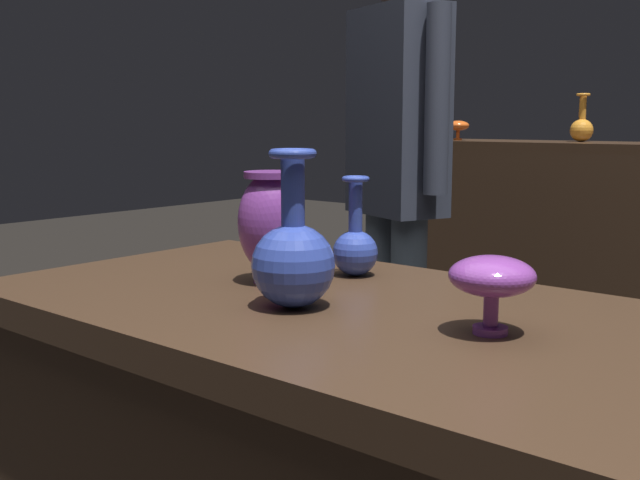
{
  "coord_description": "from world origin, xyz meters",
  "views": [
    {
      "loc": [
        0.7,
        -0.9,
        1.08
      ],
      "look_at": [
        -0.02,
        -0.03,
        0.9
      ],
      "focal_mm": 42.94,
      "sensor_mm": 36.0,
      "label": 1
    }
  ],
  "objects_px": {
    "shelf_vase_left": "(582,127)",
    "vase_tall_behind": "(355,246)",
    "shelf_vase_far_left": "(458,126)",
    "vase_right_accent": "(492,278)",
    "visitor_near_left": "(397,166)",
    "vase_left_accent": "(271,223)",
    "vase_centerpiece": "(293,258)"
  },
  "relations": [
    {
      "from": "shelf_vase_left",
      "to": "vase_tall_behind",
      "type": "bearing_deg",
      "value": -78.97
    },
    {
      "from": "shelf_vase_far_left",
      "to": "vase_right_accent",
      "type": "bearing_deg",
      "value": -58.92
    },
    {
      "from": "vase_tall_behind",
      "to": "vase_right_accent",
      "type": "bearing_deg",
      "value": -27.22
    },
    {
      "from": "visitor_near_left",
      "to": "vase_left_accent",
      "type": "bearing_deg",
      "value": 135.31
    },
    {
      "from": "vase_centerpiece",
      "to": "shelf_vase_left",
      "type": "xyz_separation_m",
      "value": [
        -0.47,
        2.3,
        0.18
      ]
    },
    {
      "from": "vase_left_accent",
      "to": "vase_right_accent",
      "type": "distance_m",
      "value": 0.45
    },
    {
      "from": "vase_tall_behind",
      "to": "vase_left_accent",
      "type": "relative_size",
      "value": 0.94
    },
    {
      "from": "vase_centerpiece",
      "to": "vase_tall_behind",
      "type": "distance_m",
      "value": 0.26
    },
    {
      "from": "vase_centerpiece",
      "to": "vase_tall_behind",
      "type": "height_order",
      "value": "vase_centerpiece"
    },
    {
      "from": "vase_right_accent",
      "to": "shelf_vase_far_left",
      "type": "distance_m",
      "value": 2.5
    },
    {
      "from": "shelf_vase_left",
      "to": "visitor_near_left",
      "type": "height_order",
      "value": "visitor_near_left"
    },
    {
      "from": "vase_left_accent",
      "to": "shelf_vase_left",
      "type": "height_order",
      "value": "shelf_vase_left"
    },
    {
      "from": "vase_tall_behind",
      "to": "shelf_vase_far_left",
      "type": "height_order",
      "value": "shelf_vase_far_left"
    },
    {
      "from": "shelf_vase_left",
      "to": "visitor_near_left",
      "type": "xyz_separation_m",
      "value": [
        -0.12,
        -1.16,
        -0.11
      ]
    },
    {
      "from": "vase_left_accent",
      "to": "shelf_vase_far_left",
      "type": "bearing_deg",
      "value": 112.05
    },
    {
      "from": "vase_centerpiece",
      "to": "vase_left_accent",
      "type": "xyz_separation_m",
      "value": [
        -0.15,
        0.11,
        0.03
      ]
    },
    {
      "from": "vase_left_accent",
      "to": "shelf_vase_left",
      "type": "relative_size",
      "value": 0.97
    },
    {
      "from": "vase_tall_behind",
      "to": "vase_right_accent",
      "type": "relative_size",
      "value": 1.59
    },
    {
      "from": "shelf_vase_far_left",
      "to": "shelf_vase_left",
      "type": "relative_size",
      "value": 0.5
    },
    {
      "from": "shelf_vase_far_left",
      "to": "vase_left_accent",
      "type": "bearing_deg",
      "value": -67.95
    },
    {
      "from": "vase_centerpiece",
      "to": "vase_left_accent",
      "type": "distance_m",
      "value": 0.18
    },
    {
      "from": "vase_right_accent",
      "to": "shelf_vase_far_left",
      "type": "bearing_deg",
      "value": 121.08
    },
    {
      "from": "vase_centerpiece",
      "to": "shelf_vase_far_left",
      "type": "height_order",
      "value": "shelf_vase_far_left"
    },
    {
      "from": "vase_centerpiece",
      "to": "vase_right_accent",
      "type": "bearing_deg",
      "value": 11.11
    },
    {
      "from": "vase_centerpiece",
      "to": "shelf_vase_far_left",
      "type": "relative_size",
      "value": 2.42
    },
    {
      "from": "vase_left_accent",
      "to": "vase_right_accent",
      "type": "bearing_deg",
      "value": -6.41
    },
    {
      "from": "vase_left_accent",
      "to": "shelf_vase_left",
      "type": "distance_m",
      "value": 2.22
    },
    {
      "from": "shelf_vase_far_left",
      "to": "visitor_near_left",
      "type": "height_order",
      "value": "visitor_near_left"
    },
    {
      "from": "vase_right_accent",
      "to": "vase_left_accent",
      "type": "bearing_deg",
      "value": 173.59
    },
    {
      "from": "shelf_vase_far_left",
      "to": "vase_tall_behind",
      "type": "bearing_deg",
      "value": -64.73
    },
    {
      "from": "vase_tall_behind",
      "to": "visitor_near_left",
      "type": "xyz_separation_m",
      "value": [
        -0.52,
        0.88,
        0.09
      ]
    },
    {
      "from": "vase_right_accent",
      "to": "vase_tall_behind",
      "type": "bearing_deg",
      "value": 152.78
    }
  ]
}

